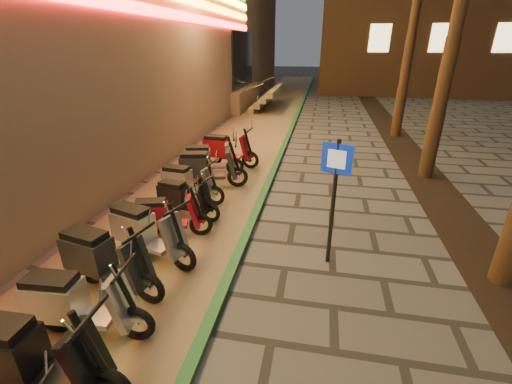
% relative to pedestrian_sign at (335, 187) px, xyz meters
% --- Properties ---
extents(ground, '(120.00, 120.00, 0.00)m').
position_rel_pedestrian_sign_xyz_m(ground, '(-0.74, -2.02, -1.48)').
color(ground, '#474442').
rests_on(ground, ground).
extents(parking_strip, '(3.40, 60.00, 0.01)m').
position_rel_pedestrian_sign_xyz_m(parking_strip, '(-3.34, 7.98, -1.47)').
color(parking_strip, '#8C7251').
rests_on(parking_strip, ground).
extents(green_curb, '(0.18, 60.00, 0.10)m').
position_rel_pedestrian_sign_xyz_m(green_curb, '(-1.64, 7.98, -1.43)').
color(green_curb, '#266632').
rests_on(green_curb, ground).
extents(planting_strip, '(1.20, 40.00, 0.02)m').
position_rel_pedestrian_sign_xyz_m(planting_strip, '(2.86, 2.98, -1.47)').
color(planting_strip, black).
rests_on(planting_strip, ground).
extents(pedestrian_sign, '(0.48, 0.19, 2.28)m').
position_rel_pedestrian_sign_xyz_m(pedestrian_sign, '(0.00, 0.00, 0.00)').
color(pedestrian_sign, black).
rests_on(pedestrian_sign, ground).
extents(scooter_3, '(1.85, 0.65, 1.31)m').
position_rel_pedestrian_sign_xyz_m(scooter_3, '(-3.20, -3.24, -0.91)').
color(scooter_3, black).
rests_on(scooter_3, ground).
extents(scooter_4, '(1.72, 0.60, 1.21)m').
position_rel_pedestrian_sign_xyz_m(scooter_4, '(-3.31, -2.36, -0.96)').
color(scooter_4, black).
rests_on(scooter_4, ground).
extents(scooter_5, '(1.83, 0.84, 1.28)m').
position_rel_pedestrian_sign_xyz_m(scooter_5, '(-3.51, -1.43, -0.92)').
color(scooter_5, black).
rests_on(scooter_5, ground).
extents(scooter_6, '(1.77, 0.94, 1.26)m').
position_rel_pedestrian_sign_xyz_m(scooter_6, '(-3.28, -0.49, -0.93)').
color(scooter_6, black).
rests_on(scooter_6, ground).
extents(scooter_7, '(1.53, 0.78, 1.08)m').
position_rel_pedestrian_sign_xyz_m(scooter_7, '(-3.27, 0.26, -1.01)').
color(scooter_7, black).
rests_on(scooter_7, ground).
extents(scooter_8, '(1.52, 0.68, 1.07)m').
position_rel_pedestrian_sign_xyz_m(scooter_8, '(-3.26, 1.20, -1.02)').
color(scooter_8, black).
rests_on(scooter_8, ground).
extents(scooter_9, '(1.63, 0.65, 1.15)m').
position_rel_pedestrian_sign_xyz_m(scooter_9, '(-3.48, 2.02, -0.98)').
color(scooter_9, black).
rests_on(scooter_9, ground).
extents(scooter_10, '(1.84, 0.84, 1.29)m').
position_rel_pedestrian_sign_xyz_m(scooter_10, '(-3.29, 2.96, -0.92)').
color(scooter_10, black).
rests_on(scooter_10, ground).
extents(scooter_11, '(1.70, 0.89, 1.21)m').
position_rel_pedestrian_sign_xyz_m(scooter_11, '(-3.52, 3.79, -0.96)').
color(scooter_11, black).
rests_on(scooter_11, ground).
extents(scooter_12, '(1.82, 0.66, 1.28)m').
position_rel_pedestrian_sign_xyz_m(scooter_12, '(-3.27, 4.78, -0.92)').
color(scooter_12, black).
rests_on(scooter_12, ground).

